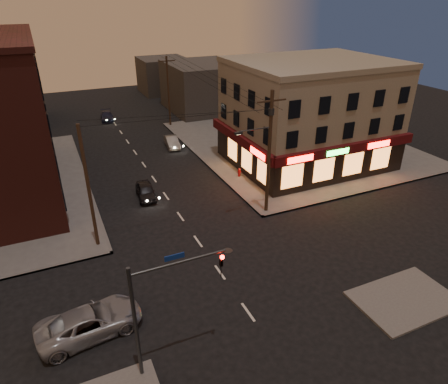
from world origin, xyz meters
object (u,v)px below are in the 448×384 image
sedan_far (107,116)px  suv_cross (90,322)px  sedan_mid (172,142)px  sedan_near (146,191)px  fire_hydrant (239,172)px

sedan_far → suv_cross: bearing=-95.3°
sedan_mid → sedan_near: bearing=-111.5°
suv_cross → sedan_mid: (12.83, 25.74, -0.13)m
fire_hydrant → sedan_near: bearing=-177.7°
fire_hydrant → suv_cross: bearing=-137.8°
sedan_mid → fire_hydrant: size_ratio=4.62×
sedan_far → fire_hydrant: size_ratio=4.96×
sedan_near → sedan_far: size_ratio=0.91×
suv_cross → sedan_mid: 28.76m
suv_cross → sedan_near: size_ratio=1.46×
sedan_near → fire_hydrant: (9.49, 0.38, -0.04)m
sedan_near → sedan_mid: (6.11, 11.43, -0.01)m
suv_cross → sedan_mid: size_ratio=1.43×
suv_cross → sedan_far: suv_cross is taller
sedan_near → sedan_far: 25.71m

